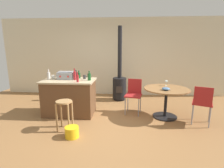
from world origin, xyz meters
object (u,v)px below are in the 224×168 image
toolbox (66,75)px  serving_bowl (166,89)px  wooden_stool (64,109)px  bottle_5 (49,76)px  cup_0 (85,77)px  bottle_3 (89,77)px  folding_chair_near (202,102)px  folding_chair_far (134,93)px  bottle_2 (78,78)px  dining_table (166,95)px  bottle_1 (79,75)px  bottle_0 (75,75)px  wood_stove (120,83)px  cup_1 (53,77)px  plastic_bucket (72,132)px  wine_glass (166,82)px  bottle_4 (76,76)px  kitchen_island (70,97)px

toolbox → serving_bowl: size_ratio=2.24×
wooden_stool → bottle_5: 1.22m
wooden_stool → cup_0: cup_0 is taller
bottle_3 → folding_chair_near: bearing=-8.8°
bottle_5 → folding_chair_far: bearing=6.0°
bottle_2 → dining_table: bearing=6.3°
wooden_stool → bottle_1: size_ratio=3.14×
bottle_0 → cup_0: size_ratio=2.63×
cup_0 → serving_bowl: size_ratio=0.61×
folding_chair_near → bottle_1: bearing=167.0°
wooden_stool → wood_stove: wood_stove is taller
bottle_1 → cup_1: 0.66m
dining_table → toolbox: 2.55m
cup_0 → bottle_0: bearing=-142.0°
toolbox → bottle_2: bottle_2 is taller
wood_stove → serving_bowl: bearing=-54.0°
wooden_stool → plastic_bucket: 0.52m
wooden_stool → bottle_0: bearing=90.9°
bottle_2 → folding_chair_near: bearing=-3.0°
bottle_3 → serving_bowl: size_ratio=1.29×
wooden_stool → plastic_bucket: wooden_stool is taller
folding_chair_far → toolbox: size_ratio=2.20×
bottle_2 → serving_bowl: 2.06m
folding_chair_near → bottle_5: (-3.61, 0.40, 0.47)m
cup_0 → wine_glass: bearing=3.0°
bottle_0 → bottle_2: bottle_0 is taller
cup_1 → bottle_4: bearing=-4.3°
wooden_stool → plastic_bucket: (0.24, -0.31, -0.35)m
bottle_1 → bottle_3: (0.34, -0.27, 0.01)m
dining_table → bottle_5: (-2.92, 0.02, 0.44)m
folding_chair_far → serving_bowl: size_ratio=4.91×
wood_stove → kitchen_island: bearing=-133.1°
bottle_5 → bottle_0: bearing=1.2°
folding_chair_far → bottle_3: 1.22m
kitchen_island → toolbox: 0.56m
bottle_2 → wine_glass: 2.23m
folding_chair_near → cup_1: bearing=171.3°
cup_0 → kitchen_island: bearing=-155.9°
folding_chair_far → cup_1: 2.14m
toolbox → plastic_bucket: (0.51, -1.28, -0.89)m
kitchen_island → dining_table: bearing=-0.7°
bottle_3 → bottle_4: bearing=164.2°
wood_stove → cup_1: 2.10m
bottle_3 → cup_1: bottle_3 is taller
folding_chair_near → bottle_1: 3.02m
wine_glass → serving_bowl: wine_glass is taller
bottle_5 → wine_glass: bottle_5 is taller
bottle_4 → bottle_3: bearing=-15.8°
folding_chair_near → toolbox: toolbox is taller
folding_chair_near → wine_glass: 0.99m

